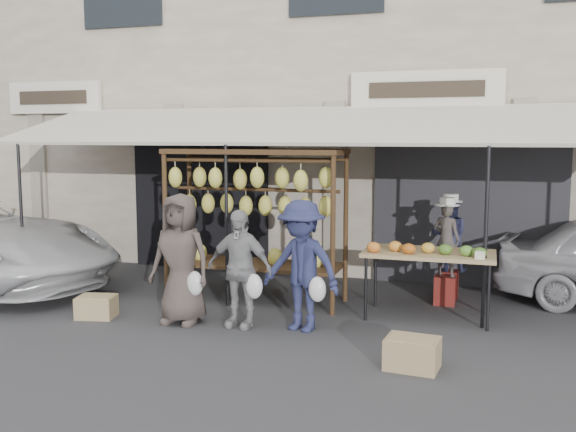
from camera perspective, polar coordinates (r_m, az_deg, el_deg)
name	(u,v)px	position (r m, az deg, el deg)	size (l,w,h in m)	color
ground_plane	(266,336)	(7.94, -1.93, -10.61)	(90.00, 90.00, 0.00)	#2D2D30
shophouse	(369,77)	(13.91, 7.18, 12.14)	(24.00, 6.15, 7.30)	beige
awning	(317,126)	(9.74, 2.58, 8.03)	(10.00, 2.35, 2.92)	beige
banana_rack	(254,196)	(9.24, -3.01, 1.82)	(2.60, 0.90, 2.24)	black
produce_table	(429,254)	(8.65, 12.39, -3.33)	(1.70, 0.90, 1.04)	tan
vendor_left	(446,240)	(9.45, 13.90, -2.05)	(0.39, 0.25, 1.06)	#4B4440
vendor_right	(450,235)	(9.86, 14.18, -1.66)	(0.53, 0.41, 1.08)	#2B2D4F
customer_left	(181,259)	(8.39, -9.52, -3.78)	(0.83, 0.54, 1.69)	#463B36
customer_mid	(239,268)	(8.16, -4.36, -4.67)	(0.88, 0.37, 1.51)	gray
customer_right	(301,266)	(7.97, 1.20, -4.44)	(1.06, 0.61, 1.64)	#25294F
stool_left	(445,290)	(9.59, 13.77, -6.41)	(0.30, 0.30, 0.42)	maroon
stool_right	(448,284)	(9.99, 14.05, -5.89)	(0.29, 0.29, 0.41)	maroon
crate_near_a	(412,353)	(6.97, 10.99, -11.90)	(0.54, 0.41, 0.33)	tan
crate_near_b	(409,354)	(7.04, 10.73, -11.93)	(0.45, 0.34, 0.27)	tan
crate_far	(97,307)	(9.04, -16.66, -7.74)	(0.49, 0.37, 0.29)	tan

